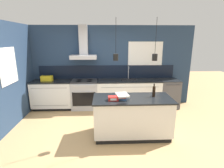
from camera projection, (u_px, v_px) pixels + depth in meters
name	position (u px, v px, depth m)	size (l,w,h in m)	color
ground_plane	(109.00, 134.00, 4.12)	(16.00, 16.00, 0.00)	tan
wall_back	(106.00, 65.00, 5.72)	(5.60, 2.21, 2.60)	navy
wall_left	(11.00, 75.00, 4.37)	(0.08, 3.80, 2.60)	navy
counter_run_left	(53.00, 94.00, 5.57)	(1.25, 0.64, 0.91)	black
counter_run_sink	(129.00, 93.00, 5.67)	(2.03, 0.64, 1.32)	black
oven_range	(85.00, 94.00, 5.61)	(0.82, 0.66, 0.91)	#B5B5BA
dishwasher	(168.00, 93.00, 5.73)	(0.60, 0.65, 0.91)	#4C4C51
kitchen_island	(132.00, 117.00, 3.99)	(1.75, 0.81, 0.91)	black
bottle_on_island	(154.00, 91.00, 3.93)	(0.07, 0.07, 0.30)	black
book_stack	(122.00, 96.00, 3.81)	(0.30, 0.37, 0.11)	#335684
red_supply_box	(113.00, 98.00, 3.71)	(0.22, 0.15, 0.09)	red
yellow_toolbox	(47.00, 78.00, 5.43)	(0.34, 0.18, 0.19)	gold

